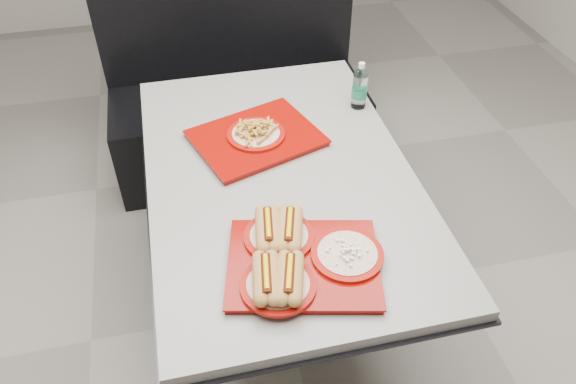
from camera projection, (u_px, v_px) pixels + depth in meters
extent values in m
plane|color=gray|center=(282.00, 305.00, 2.43)|extent=(6.00, 6.00, 0.00)
cylinder|color=black|center=(282.00, 301.00, 2.41)|extent=(0.52, 0.52, 0.05)
cylinder|color=black|center=(281.00, 245.00, 2.18)|extent=(0.11, 0.11, 0.66)
cube|color=black|center=(280.00, 182.00, 1.96)|extent=(0.92, 1.42, 0.01)
cube|color=gray|center=(280.00, 177.00, 1.94)|extent=(0.90, 1.40, 0.04)
cube|color=black|center=(240.00, 129.00, 3.02)|extent=(1.30, 0.55, 0.45)
cube|color=black|center=(226.00, 7.00, 2.81)|extent=(1.30, 0.10, 1.10)
cube|color=#7D0803|center=(303.00, 265.00, 1.61)|extent=(0.49, 0.42, 0.02)
cube|color=#7D0803|center=(303.00, 263.00, 1.60)|extent=(0.50, 0.43, 0.01)
cylinder|color=#8D0C04|center=(278.00, 285.00, 1.52)|extent=(0.21, 0.21, 0.01)
cylinder|color=silver|center=(278.00, 284.00, 1.52)|extent=(0.17, 0.17, 0.00)
cylinder|color=#8D0C04|center=(279.00, 236.00, 1.66)|extent=(0.21, 0.21, 0.01)
cylinder|color=silver|center=(279.00, 235.00, 1.66)|extent=(0.17, 0.17, 0.00)
cylinder|color=#8D0C04|center=(347.00, 254.00, 1.61)|extent=(0.21, 0.21, 0.01)
cylinder|color=silver|center=(347.00, 253.00, 1.60)|extent=(0.17, 0.17, 0.00)
cube|color=#7D0803|center=(256.00, 139.00, 2.06)|extent=(0.51, 0.45, 0.02)
cube|color=#7D0803|center=(256.00, 137.00, 2.05)|extent=(0.52, 0.46, 0.01)
cylinder|color=#8D0C04|center=(256.00, 134.00, 2.04)|extent=(0.21, 0.21, 0.01)
cylinder|color=silver|center=(256.00, 133.00, 2.04)|extent=(0.17, 0.17, 0.00)
cylinder|color=silver|center=(359.00, 91.00, 2.19)|extent=(0.06, 0.06, 0.14)
cylinder|color=#1D744B|center=(359.00, 92.00, 2.19)|extent=(0.06, 0.06, 0.04)
cone|color=silver|center=(361.00, 71.00, 2.13)|extent=(0.06, 0.06, 0.03)
cylinder|color=silver|center=(362.00, 65.00, 2.11)|extent=(0.02, 0.02, 0.02)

